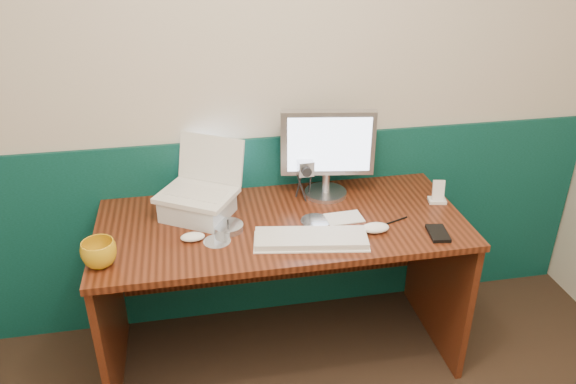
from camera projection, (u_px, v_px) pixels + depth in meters
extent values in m
cube|color=beige|center=(253.00, 86.00, 2.53)|extent=(3.50, 0.04, 2.50)
cube|color=#07332A|center=(257.00, 230.00, 2.87)|extent=(3.48, 0.02, 1.00)
cube|color=#341409|center=(282.00, 290.00, 2.62)|extent=(1.60, 0.70, 0.75)
cube|color=silver|center=(198.00, 207.00, 2.47)|extent=(0.35, 0.34, 0.09)
cube|color=white|center=(311.00, 239.00, 2.29)|extent=(0.48, 0.22, 0.03)
ellipsoid|color=white|center=(375.00, 228.00, 2.36)|extent=(0.12, 0.08, 0.04)
ellipsoid|color=white|center=(193.00, 237.00, 2.30)|extent=(0.10, 0.06, 0.03)
imported|color=#C59112|center=(99.00, 254.00, 2.13)|extent=(0.15, 0.15, 0.11)
cylinder|color=#ADB5BE|center=(228.00, 227.00, 2.38)|extent=(0.13, 0.13, 0.03)
cylinder|color=silver|center=(217.00, 241.00, 2.30)|extent=(0.11, 0.11, 0.00)
cylinder|color=silver|center=(316.00, 221.00, 2.45)|extent=(0.13, 0.13, 0.00)
cylinder|color=black|center=(395.00, 221.00, 2.44)|extent=(0.13, 0.05, 0.01)
cube|color=silver|center=(344.00, 218.00, 2.47)|extent=(0.17, 0.12, 0.00)
cube|color=white|center=(437.00, 200.00, 2.60)|extent=(0.09, 0.07, 0.01)
cube|color=white|center=(438.00, 190.00, 2.58)|extent=(0.06, 0.04, 0.09)
cube|color=black|center=(438.00, 233.00, 2.34)|extent=(0.09, 0.14, 0.02)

